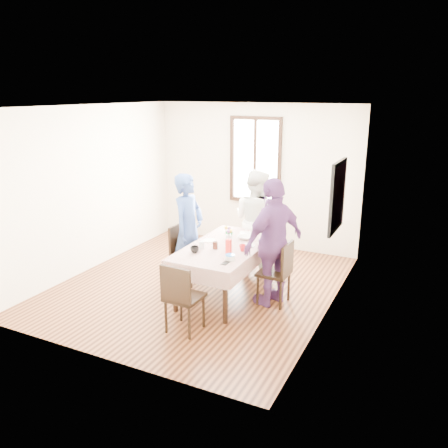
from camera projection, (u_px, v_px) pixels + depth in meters
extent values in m
plane|color=black|center=(199.00, 285.00, 7.11)|extent=(4.50, 4.50, 0.00)
plane|color=beige|center=(255.00, 176.00, 8.67)|extent=(4.00, 0.00, 4.00)
plane|color=beige|center=(333.00, 216.00, 5.89)|extent=(0.00, 4.50, 4.50)
cube|color=black|center=(255.00, 160.00, 8.57)|extent=(1.02, 0.06, 1.62)
cube|color=white|center=(256.00, 160.00, 8.58)|extent=(0.90, 0.02, 1.50)
cube|color=red|center=(338.00, 196.00, 6.10)|extent=(0.04, 0.76, 0.96)
cube|color=black|center=(225.00, 271.00, 6.69)|extent=(0.87, 1.70, 0.75)
cube|color=#4F0C0A|center=(226.00, 246.00, 6.58)|extent=(0.99, 1.82, 0.01)
cube|color=black|center=(188.00, 255.00, 7.11)|extent=(0.45, 0.45, 0.91)
cube|color=black|center=(274.00, 273.00, 6.40)|extent=(0.43, 0.43, 0.91)
cube|color=black|center=(256.00, 242.00, 7.67)|extent=(0.44, 0.44, 0.91)
cube|color=black|center=(184.00, 297.00, 5.65)|extent=(0.43, 0.43, 0.91)
imported|color=#2D4784|center=(188.00, 230.00, 6.98)|extent=(0.44, 0.65, 1.73)
imported|color=silver|center=(256.00, 221.00, 7.54)|extent=(0.96, 0.84, 1.69)
imported|color=#5B326D|center=(274.00, 242.00, 6.29)|extent=(0.83, 1.14, 1.80)
imported|color=black|center=(195.00, 249.00, 6.28)|extent=(0.15, 0.15, 0.09)
imported|color=red|center=(242.00, 248.00, 6.35)|extent=(0.12, 0.12, 0.09)
imported|color=#0C7226|center=(229.00, 234.00, 6.97)|extent=(0.16, 0.16, 0.09)
imported|color=white|center=(245.00, 238.00, 6.85)|extent=(0.22, 0.22, 0.05)
cube|color=red|center=(229.00, 247.00, 6.21)|extent=(0.07, 0.07, 0.21)
cylinder|color=white|center=(230.00, 258.00, 6.01)|extent=(0.13, 0.13, 0.07)
cylinder|color=black|center=(215.00, 245.00, 6.43)|extent=(0.07, 0.07, 0.10)
cylinder|color=silver|center=(202.00, 245.00, 6.44)|extent=(0.08, 0.08, 0.11)
cube|color=black|center=(226.00, 263.00, 5.91)|extent=(0.08, 0.15, 0.01)
cylinder|color=silver|center=(228.00, 240.00, 6.58)|extent=(0.08, 0.08, 0.16)
cylinder|color=white|center=(209.00, 240.00, 6.79)|extent=(0.20, 0.20, 0.01)
cylinder|color=white|center=(248.00, 246.00, 6.56)|extent=(0.20, 0.20, 0.01)
cylinder|color=white|center=(245.00, 233.00, 7.13)|extent=(0.20, 0.20, 0.01)
cylinder|color=blue|center=(230.00, 255.00, 6.00)|extent=(0.12, 0.12, 0.01)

